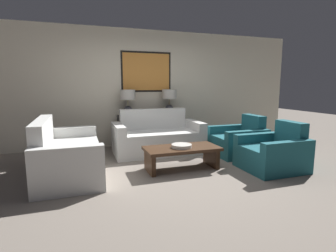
{
  "coord_description": "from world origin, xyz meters",
  "views": [
    {
      "loc": [
        -1.53,
        -3.72,
        1.4
      ],
      "look_at": [
        0.02,
        0.8,
        0.65
      ],
      "focal_mm": 28.0,
      "sensor_mm": 36.0,
      "label": 1
    }
  ],
  "objects_px": {
    "couch_by_back_wall": "(157,138)",
    "armchair_near_camera": "(273,154)",
    "console_table": "(149,130)",
    "couch_by_side": "(67,156)",
    "table_lamp_left": "(128,99)",
    "decorative_bowl": "(182,146)",
    "armchair_near_back_wall": "(239,141)",
    "coffee_table": "(182,153)",
    "table_lamp_right": "(169,98)"
  },
  "relations": [
    {
      "from": "couch_by_back_wall",
      "to": "armchair_near_camera",
      "type": "xyz_separation_m",
      "value": [
        1.51,
        -1.71,
        -0.04
      ]
    },
    {
      "from": "console_table",
      "to": "couch_by_side",
      "type": "distance_m",
      "value": 2.33
    },
    {
      "from": "table_lamp_left",
      "to": "armchair_near_camera",
      "type": "bearing_deg",
      "value": -49.79
    },
    {
      "from": "table_lamp_left",
      "to": "armchair_near_camera",
      "type": "xyz_separation_m",
      "value": [
        2.0,
        -2.36,
        -0.84
      ]
    },
    {
      "from": "table_lamp_left",
      "to": "couch_by_back_wall",
      "type": "xyz_separation_m",
      "value": [
        0.49,
        -0.65,
        -0.8
      ]
    },
    {
      "from": "console_table",
      "to": "couch_by_side",
      "type": "xyz_separation_m",
      "value": [
        -1.74,
        -1.54,
        -0.06
      ]
    },
    {
      "from": "decorative_bowl",
      "to": "armchair_near_back_wall",
      "type": "height_order",
      "value": "armchair_near_back_wall"
    },
    {
      "from": "console_table",
      "to": "coffee_table",
      "type": "height_order",
      "value": "console_table"
    },
    {
      "from": "table_lamp_right",
      "to": "coffee_table",
      "type": "bearing_deg",
      "value": -102.84
    },
    {
      "from": "couch_by_side",
      "to": "table_lamp_right",
      "type": "bearing_deg",
      "value": 34.67
    },
    {
      "from": "couch_by_back_wall",
      "to": "table_lamp_left",
      "type": "bearing_deg",
      "value": 126.74
    },
    {
      "from": "console_table",
      "to": "table_lamp_left",
      "type": "relative_size",
      "value": 2.47
    },
    {
      "from": "table_lamp_right",
      "to": "couch_by_side",
      "type": "bearing_deg",
      "value": -145.33
    },
    {
      "from": "couch_by_back_wall",
      "to": "coffee_table",
      "type": "xyz_separation_m",
      "value": [
        0.07,
        -1.2,
        -0.02
      ]
    },
    {
      "from": "coffee_table",
      "to": "armchair_near_camera",
      "type": "distance_m",
      "value": 1.53
    },
    {
      "from": "console_table",
      "to": "couch_by_back_wall",
      "type": "bearing_deg",
      "value": -90.0
    },
    {
      "from": "console_table",
      "to": "couch_by_side",
      "type": "height_order",
      "value": "couch_by_side"
    },
    {
      "from": "table_lamp_right",
      "to": "couch_by_side",
      "type": "relative_size",
      "value": 0.32
    },
    {
      "from": "couch_by_back_wall",
      "to": "couch_by_side",
      "type": "xyz_separation_m",
      "value": [
        -1.74,
        -0.89,
        0.0
      ]
    },
    {
      "from": "console_table",
      "to": "decorative_bowl",
      "type": "distance_m",
      "value": 1.89
    },
    {
      "from": "couch_by_back_wall",
      "to": "decorative_bowl",
      "type": "distance_m",
      "value": 1.24
    },
    {
      "from": "console_table",
      "to": "table_lamp_right",
      "type": "xyz_separation_m",
      "value": [
        0.49,
        0.0,
        0.74
      ]
    },
    {
      "from": "console_table",
      "to": "table_lamp_left",
      "type": "distance_m",
      "value": 0.89
    },
    {
      "from": "couch_by_back_wall",
      "to": "armchair_near_camera",
      "type": "bearing_deg",
      "value": -48.55
    },
    {
      "from": "couch_by_side",
      "to": "decorative_bowl",
      "type": "relative_size",
      "value": 5.42
    },
    {
      "from": "console_table",
      "to": "armchair_near_camera",
      "type": "height_order",
      "value": "armchair_near_camera"
    },
    {
      "from": "console_table",
      "to": "armchair_near_back_wall",
      "type": "xyz_separation_m",
      "value": [
        1.51,
        -1.35,
        -0.09
      ]
    },
    {
      "from": "couch_by_side",
      "to": "couch_by_back_wall",
      "type": "bearing_deg",
      "value": 27.03
    },
    {
      "from": "decorative_bowl",
      "to": "armchair_near_back_wall",
      "type": "xyz_separation_m",
      "value": [
        1.46,
        0.54,
        -0.14
      ]
    },
    {
      "from": "table_lamp_left",
      "to": "armchair_near_back_wall",
      "type": "height_order",
      "value": "table_lamp_left"
    },
    {
      "from": "table_lamp_right",
      "to": "coffee_table",
      "type": "relative_size",
      "value": 0.46
    },
    {
      "from": "couch_by_back_wall",
      "to": "table_lamp_right",
      "type": "bearing_deg",
      "value": 53.26
    },
    {
      "from": "armchair_near_back_wall",
      "to": "table_lamp_left",
      "type": "bearing_deg",
      "value": 145.84
    },
    {
      "from": "coffee_table",
      "to": "armchair_near_camera",
      "type": "relative_size",
      "value": 1.33
    },
    {
      "from": "couch_by_side",
      "to": "armchair_near_camera",
      "type": "height_order",
      "value": "couch_by_side"
    },
    {
      "from": "coffee_table",
      "to": "decorative_bowl",
      "type": "height_order",
      "value": "decorative_bowl"
    },
    {
      "from": "table_lamp_right",
      "to": "couch_by_back_wall",
      "type": "bearing_deg",
      "value": -126.74
    },
    {
      "from": "couch_by_side",
      "to": "armchair_near_back_wall",
      "type": "relative_size",
      "value": 1.94
    },
    {
      "from": "armchair_near_back_wall",
      "to": "couch_by_back_wall",
      "type": "bearing_deg",
      "value": 155.09
    },
    {
      "from": "couch_by_side",
      "to": "armchair_near_back_wall",
      "type": "xyz_separation_m",
      "value": [
        3.25,
        0.19,
        -0.04
      ]
    },
    {
      "from": "couch_by_side",
      "to": "armchair_near_camera",
      "type": "bearing_deg",
      "value": -14.12
    },
    {
      "from": "table_lamp_left",
      "to": "coffee_table",
      "type": "relative_size",
      "value": 0.46
    },
    {
      "from": "console_table",
      "to": "armchair_near_back_wall",
      "type": "height_order",
      "value": "armchair_near_back_wall"
    },
    {
      "from": "table_lamp_left",
      "to": "armchair_near_back_wall",
      "type": "relative_size",
      "value": 0.61
    },
    {
      "from": "decorative_bowl",
      "to": "armchair_near_camera",
      "type": "xyz_separation_m",
      "value": [
        1.46,
        -0.47,
        -0.14
      ]
    },
    {
      "from": "console_table",
      "to": "decorative_bowl",
      "type": "height_order",
      "value": "console_table"
    },
    {
      "from": "coffee_table",
      "to": "armchair_near_camera",
      "type": "bearing_deg",
      "value": -19.24
    },
    {
      "from": "coffee_table",
      "to": "armchair_near_back_wall",
      "type": "relative_size",
      "value": 1.33
    },
    {
      "from": "armchair_near_camera",
      "to": "decorative_bowl",
      "type": "bearing_deg",
      "value": 162.22
    },
    {
      "from": "table_lamp_right",
      "to": "decorative_bowl",
      "type": "bearing_deg",
      "value": -103.12
    }
  ]
}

